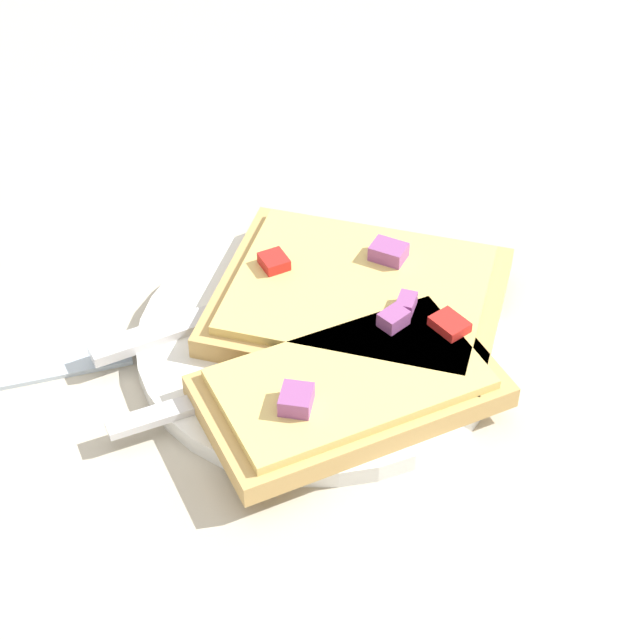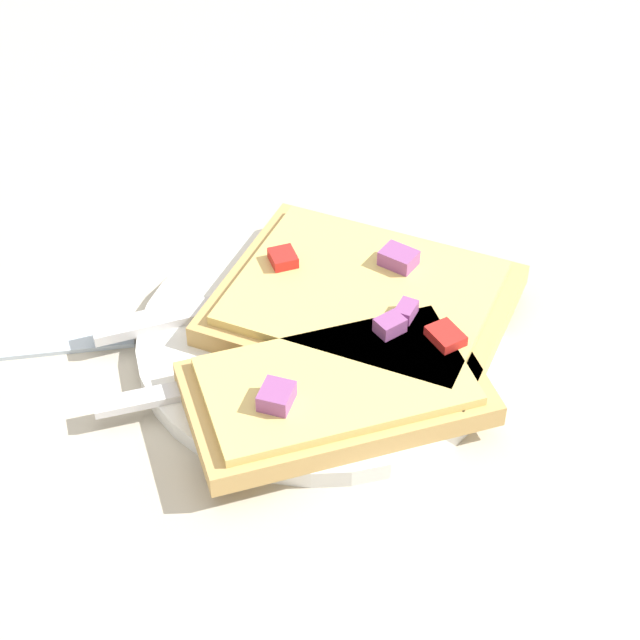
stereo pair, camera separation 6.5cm
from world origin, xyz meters
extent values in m
plane|color=#BCB29E|center=(0.00, 0.00, 0.00)|extent=(4.00, 4.00, 0.00)
cylinder|color=white|center=(0.00, 0.00, 0.01)|extent=(0.23, 0.23, 0.01)
cube|color=silver|center=(0.07, 0.04, 0.01)|extent=(0.14, 0.03, 0.01)
cube|color=silver|center=(-0.02, 0.03, 0.01)|extent=(0.06, 0.03, 0.01)
cube|color=silver|center=(-0.07, 0.03, 0.01)|extent=(0.03, 0.01, 0.00)
cube|color=silver|center=(-0.07, 0.02, 0.01)|extent=(0.03, 0.01, 0.00)
cube|color=silver|center=(-0.06, 0.02, 0.01)|extent=(0.03, 0.01, 0.00)
cube|color=silver|center=(-0.06, 0.01, 0.01)|extent=(0.03, 0.01, 0.00)
cube|color=silver|center=(0.10, -0.02, 0.01)|extent=(0.07, 0.03, 0.01)
cube|color=silver|center=(0.01, -0.04, 0.01)|extent=(0.12, 0.04, 0.00)
cube|color=tan|center=(-0.03, -0.01, 0.02)|extent=(0.22, 0.21, 0.01)
cube|color=#E0C16B|center=(-0.03, -0.01, 0.03)|extent=(0.20, 0.19, 0.01)
cube|color=red|center=(-0.07, 0.04, 0.04)|extent=(0.02, 0.03, 0.01)
cube|color=#934C8E|center=(-0.05, 0.02, 0.04)|extent=(0.02, 0.02, 0.01)
cube|color=red|center=(0.02, -0.05, 0.04)|extent=(0.02, 0.02, 0.01)
cube|color=#934C8E|center=(-0.06, -0.03, 0.04)|extent=(0.03, 0.03, 0.01)
cube|color=tan|center=(0.00, 0.06, 0.02)|extent=(0.18, 0.12, 0.01)
cube|color=#E0C16B|center=(0.00, 0.06, 0.03)|extent=(0.16, 0.10, 0.01)
cube|color=#934C8E|center=(0.04, 0.07, 0.04)|extent=(0.02, 0.03, 0.01)
cube|color=#934C8E|center=(-0.04, 0.03, 0.04)|extent=(0.02, 0.02, 0.01)
sphere|color=tan|center=(0.04, -0.02, 0.02)|extent=(0.01, 0.01, 0.01)
sphere|color=tan|center=(0.05, 0.03, 0.02)|extent=(0.01, 0.01, 0.01)
sphere|color=tan|center=(0.03, 0.06, 0.02)|extent=(0.01, 0.01, 0.01)
sphere|color=tan|center=(0.01, -0.05, 0.02)|extent=(0.01, 0.01, 0.01)
cube|color=silver|center=(0.18, -0.06, 0.00)|extent=(0.14, 0.08, 0.01)
camera|label=1|loc=(0.14, 0.47, 0.46)|focal=60.00mm
camera|label=2|loc=(0.07, 0.48, 0.46)|focal=60.00mm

